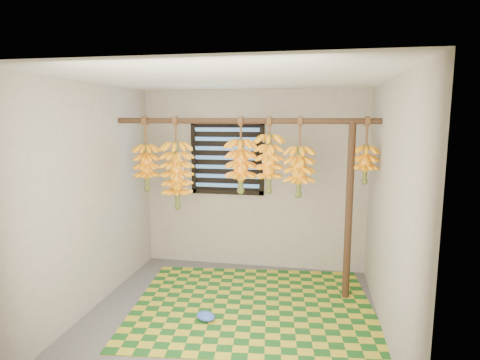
% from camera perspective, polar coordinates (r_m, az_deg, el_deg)
% --- Properties ---
extents(floor, '(3.00, 3.00, 0.01)m').
position_cam_1_polar(floor, '(4.37, -1.42, -18.99)').
color(floor, '#515151').
rests_on(floor, ground).
extents(ceiling, '(3.00, 3.00, 0.01)m').
position_cam_1_polar(ceiling, '(3.88, -1.56, 14.30)').
color(ceiling, silver).
rests_on(ceiling, wall_back).
extents(wall_back, '(3.00, 0.01, 2.40)m').
position_cam_1_polar(wall_back, '(5.41, 1.88, -0.02)').
color(wall_back, gray).
rests_on(wall_back, floor).
extents(wall_left, '(0.01, 3.00, 2.40)m').
position_cam_1_polar(wall_left, '(4.51, -20.53, -2.40)').
color(wall_left, gray).
rests_on(wall_left, floor).
extents(wall_right, '(0.01, 3.00, 2.40)m').
position_cam_1_polar(wall_right, '(3.93, 20.56, -4.03)').
color(wall_right, gray).
rests_on(wall_right, floor).
extents(window, '(1.00, 0.04, 1.00)m').
position_cam_1_polar(window, '(5.41, -1.82, 3.18)').
color(window, black).
rests_on(window, wall_back).
extents(hanging_pole, '(3.00, 0.06, 0.06)m').
position_cam_1_polar(hanging_pole, '(4.55, 0.36, 8.41)').
color(hanging_pole, '#482C1B').
rests_on(hanging_pole, wall_left).
extents(support_post, '(0.08, 0.08, 2.00)m').
position_cam_1_polar(support_post, '(4.61, 15.22, -4.45)').
color(support_post, '#482C1B').
rests_on(support_post, floor).
extents(woven_mat, '(2.78, 2.33, 0.01)m').
position_cam_1_polar(woven_mat, '(4.60, 1.85, -17.35)').
color(woven_mat, '#18531B').
rests_on(woven_mat, floor).
extents(plastic_bag, '(0.25, 0.22, 0.09)m').
position_cam_1_polar(plastic_bag, '(4.29, -4.89, -18.75)').
color(plastic_bag, blue).
rests_on(plastic_bag, woven_mat).
extents(banana_bunch_a, '(0.30, 0.30, 0.88)m').
position_cam_1_polar(banana_bunch_a, '(4.93, -13.13, 1.80)').
color(banana_bunch_a, brown).
rests_on(banana_bunch_a, hanging_pole).
extents(banana_bunch_b, '(0.38, 0.38, 1.09)m').
position_cam_1_polar(banana_bunch_b, '(4.80, -8.95, 0.67)').
color(banana_bunch_b, brown).
rests_on(banana_bunch_b, hanging_pole).
extents(banana_bunch_c, '(0.34, 0.34, 0.87)m').
position_cam_1_polar(banana_bunch_c, '(4.59, 0.11, 2.02)').
color(banana_bunch_c, brown).
rests_on(banana_bunch_c, hanging_pole).
extents(banana_bunch_d, '(0.32, 0.32, 0.86)m').
position_cam_1_polar(banana_bunch_d, '(4.53, 4.14, 2.33)').
color(banana_bunch_d, brown).
rests_on(banana_bunch_d, hanging_pole).
extents(banana_bunch_e, '(0.34, 0.34, 0.89)m').
position_cam_1_polar(banana_bunch_e, '(4.52, 8.38, 1.23)').
color(banana_bunch_e, brown).
rests_on(banana_bunch_e, hanging_pole).
extents(banana_bunch_f, '(0.26, 0.26, 0.72)m').
position_cam_1_polar(banana_bunch_f, '(4.53, 17.39, 2.20)').
color(banana_bunch_f, brown).
rests_on(banana_bunch_f, hanging_pole).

